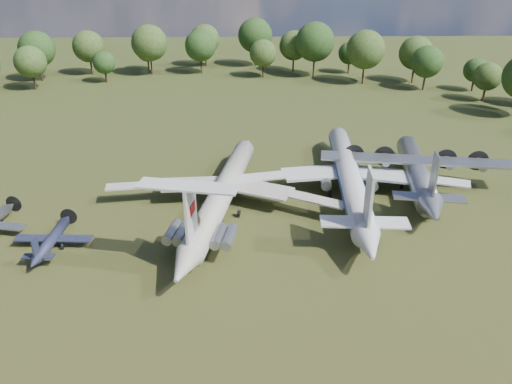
{
  "coord_description": "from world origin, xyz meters",
  "views": [
    {
      "loc": [
        7.33,
        -63.84,
        35.29
      ],
      "look_at": [
        8.8,
        -3.61,
        5.0
      ],
      "focal_mm": 35.0,
      "sensor_mm": 36.0,
      "label": 1
    }
  ],
  "objects_px": {
    "tu104_jet": "(349,180)",
    "small_prop_west": "(52,241)",
    "il62_airliner": "(223,196)",
    "an12_transport": "(416,174)",
    "person_on_il62": "(199,220)"
  },
  "relations": [
    {
      "from": "small_prop_west",
      "to": "il62_airliner",
      "type": "bearing_deg",
      "value": 27.29
    },
    {
      "from": "il62_airliner",
      "to": "an12_transport",
      "type": "distance_m",
      "value": 31.17
    },
    {
      "from": "il62_airliner",
      "to": "tu104_jet",
      "type": "distance_m",
      "value": 19.71
    },
    {
      "from": "small_prop_west",
      "to": "an12_transport",
      "type": "bearing_deg",
      "value": 20.36
    },
    {
      "from": "an12_transport",
      "to": "small_prop_west",
      "type": "relative_size",
      "value": 2.51
    },
    {
      "from": "an12_transport",
      "to": "person_on_il62",
      "type": "relative_size",
      "value": 19.05
    },
    {
      "from": "small_prop_west",
      "to": "person_on_il62",
      "type": "xyz_separation_m",
      "value": [
        19.11,
        -2.59,
        4.43
      ]
    },
    {
      "from": "il62_airliner",
      "to": "an12_transport",
      "type": "relative_size",
      "value": 1.36
    },
    {
      "from": "il62_airliner",
      "to": "person_on_il62",
      "type": "distance_m",
      "value": 13.08
    },
    {
      "from": "an12_transport",
      "to": "small_prop_west",
      "type": "height_order",
      "value": "an12_transport"
    },
    {
      "from": "an12_transport",
      "to": "person_on_il62",
      "type": "height_order",
      "value": "person_on_il62"
    },
    {
      "from": "il62_airliner",
      "to": "person_on_il62",
      "type": "height_order",
      "value": "person_on_il62"
    },
    {
      "from": "il62_airliner",
      "to": "small_prop_west",
      "type": "distance_m",
      "value": 23.72
    },
    {
      "from": "an12_transport",
      "to": "person_on_il62",
      "type": "bearing_deg",
      "value": -140.65
    },
    {
      "from": "tu104_jet",
      "to": "small_prop_west",
      "type": "relative_size",
      "value": 3.57
    }
  ]
}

